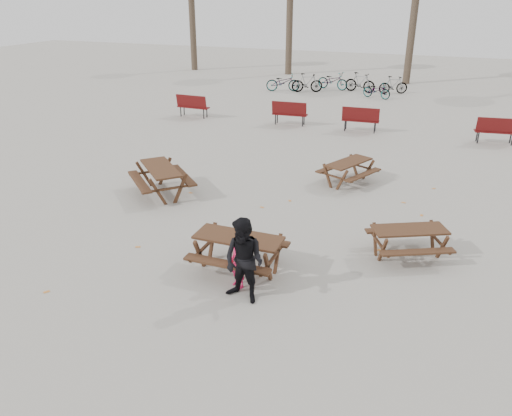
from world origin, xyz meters
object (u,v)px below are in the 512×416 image
(soda_bottle, at_px, (238,235))
(picnic_table_far, at_px, (348,172))
(picnic_table_north, at_px, (162,181))
(picnic_table_east, at_px, (408,243))
(food_tray, at_px, (244,241))
(adult, at_px, (244,261))
(child, at_px, (238,263))
(main_picnic_table, at_px, (239,245))

(soda_bottle, bearing_deg, picnic_table_far, 79.80)
(picnic_table_north, xyz_separation_m, picnic_table_far, (4.79, 2.77, -0.06))
(picnic_table_east, xyz_separation_m, picnic_table_north, (-6.91, 1.27, 0.07))
(food_tray, bearing_deg, adult, -68.24)
(food_tray, bearing_deg, soda_bottle, 152.96)
(child, relative_size, picnic_table_north, 0.55)
(picnic_table_north, bearing_deg, adult, -0.12)
(picnic_table_far, bearing_deg, food_tray, -163.44)
(child, height_order, picnic_table_east, child)
(picnic_table_north, distance_m, picnic_table_far, 5.53)
(food_tray, distance_m, child, 0.50)
(soda_bottle, relative_size, picnic_table_east, 0.11)
(picnic_table_east, height_order, picnic_table_north, picnic_table_north)
(adult, distance_m, picnic_table_east, 3.94)
(main_picnic_table, height_order, food_tray, food_tray)
(child, relative_size, picnic_table_east, 0.65)
(food_tray, distance_m, picnic_table_north, 5.11)
(picnic_table_north, bearing_deg, soda_bottle, 3.32)
(picnic_table_north, bearing_deg, picnic_table_east, 33.65)
(soda_bottle, height_order, picnic_table_far, soda_bottle)
(picnic_table_east, bearing_deg, picnic_table_far, 91.18)
(main_picnic_table, xyz_separation_m, food_tray, (0.20, -0.18, 0.21))
(soda_bottle, distance_m, child, 0.64)
(food_tray, xyz_separation_m, picnic_table_east, (3.02, 2.02, -0.45))
(food_tray, height_order, picnic_table_north, same)
(child, xyz_separation_m, adult, (0.29, -0.40, 0.32))
(soda_bottle, bearing_deg, adult, -60.86)
(soda_bottle, bearing_deg, food_tray, -27.04)
(adult, relative_size, picnic_table_far, 1.05)
(main_picnic_table, xyz_separation_m, child, (0.24, -0.59, -0.07))
(food_tray, relative_size, child, 0.18)
(adult, distance_m, picnic_table_north, 5.89)
(soda_bottle, distance_m, picnic_table_east, 3.77)
(main_picnic_table, relative_size, adult, 1.08)
(picnic_table_north, bearing_deg, child, 0.78)
(picnic_table_east, relative_size, picnic_table_north, 0.84)
(adult, bearing_deg, food_tray, 123.95)
(child, bearing_deg, picnic_table_east, 59.50)
(picnic_table_far, bearing_deg, soda_bottle, -165.24)
(food_tray, bearing_deg, main_picnic_table, 139.03)
(child, height_order, picnic_table_far, child)
(child, distance_m, picnic_table_far, 6.53)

